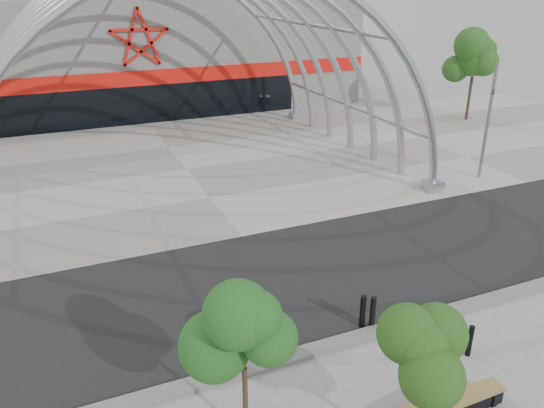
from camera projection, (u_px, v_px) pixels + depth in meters
ground at (328, 341)px, 14.84m from camera, size 140.00×140.00×0.00m
road at (278, 280)px, 17.79m from camera, size 140.00×7.00×0.02m
forecourt at (186, 170)px, 27.92m from camera, size 60.00×17.00×0.04m
kerb at (333, 344)px, 14.61m from camera, size 60.00×0.50×0.12m
arena_building at (124, 51)px, 41.49m from camera, size 34.00×15.24×8.00m
vault_canopy at (186, 170)px, 27.92m from camera, size 20.80×15.80×20.36m
signal_pole at (488, 120)px, 25.65m from camera, size 0.35×0.80×5.71m
street_tree_0 at (244, 340)px, 10.84m from camera, size 1.56×1.56×3.56m
street_tree_1 at (426, 371)px, 10.34m from camera, size 1.36×1.36×3.22m
bench_1 at (463, 403)px, 12.38m from camera, size 2.16×0.50×0.45m
bollard_0 at (226, 347)px, 13.88m from camera, size 0.15×0.15×0.91m
bollard_1 at (263, 339)px, 14.24m from camera, size 0.14×0.14×0.88m
bollard_2 at (363, 312)px, 15.24m from camera, size 0.17×0.17×1.05m
bollard_3 at (373, 313)px, 15.22m from camera, size 0.16×0.16×1.03m
bollard_4 at (470, 341)px, 14.12m from camera, size 0.15×0.15×0.93m
bg_tree_1 at (475, 58)px, 35.94m from camera, size 2.70×2.70×5.91m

